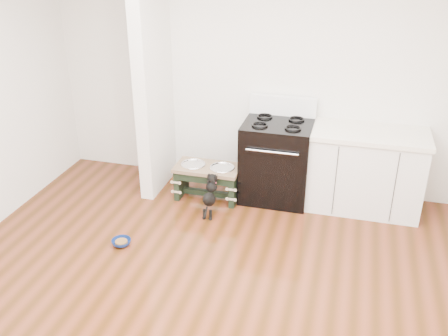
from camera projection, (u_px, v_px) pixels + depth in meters
ground at (198, 316)px, 4.06m from camera, size 5.00×5.00×0.00m
room_shell at (193, 131)px, 3.35m from camera, size 5.00×5.00×5.00m
partition_wall at (153, 77)px, 5.57m from camera, size 0.15×0.80×2.70m
oven_range at (277, 159)px, 5.67m from camera, size 0.76×0.69×1.14m
cabinet_run at (365, 171)px, 5.46m from camera, size 1.24×0.64×0.91m
dog_feeder at (208, 176)px, 5.72m from camera, size 0.74×0.40×0.42m
puppy at (210, 194)px, 5.41m from camera, size 0.13×0.38×0.45m
floor_bowl at (121, 242)px, 4.96m from camera, size 0.24×0.24×0.06m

